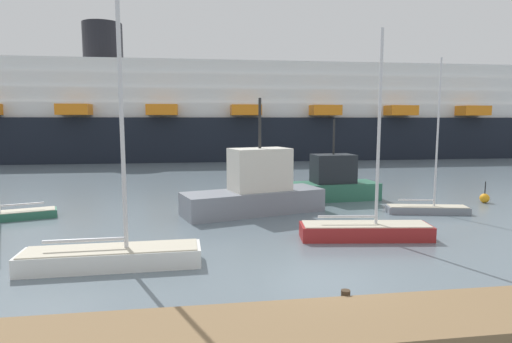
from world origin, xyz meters
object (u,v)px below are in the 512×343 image
Objects in this scene: channel_buoy_0 at (485,198)px; cruise_ship at (239,116)px; fishing_boat_0 at (256,190)px; sailboat_0 at (366,228)px; sailboat_1 at (112,254)px; sailboat_2 at (8,212)px; fishing_boat_2 at (330,183)px; sailboat_3 at (428,206)px.

cruise_ship is at bearing 108.37° from channel_buoy_0.
fishing_boat_0 is 6.11× the size of channel_buoy_0.
channel_buoy_0 is (14.11, 0.68, -0.96)m from fishing_boat_0.
sailboat_1 is at bearing -160.72° from sailboat_0.
sailboat_2 reaches higher than sailboat_0.
channel_buoy_0 is 36.09m from cruise_ship.
sailboat_1 reaches higher than fishing_boat_2.
fishing_boat_2 is (1.35, 8.91, 0.58)m from sailboat_0.
sailboat_3 is 9.29m from fishing_boat_0.
sailboat_2 is 21.76m from sailboat_3.
sailboat_0 is 1.09× the size of fishing_boat_0.
sailboat_1 reaches higher than channel_buoy_0.
sailboat_0 is 0.09× the size of cruise_ship.
sailboat_0 is 6.95m from fishing_boat_0.
sailboat_3 is 1.03× the size of fishing_boat_0.
sailboat_0 is 6.79m from sailboat_3.
fishing_boat_0 is at bearing -177.53° from sailboat_3.
sailboat_3 is at bearing 46.33° from sailboat_0.
fishing_boat_2 is (5.18, 3.17, -0.23)m from fishing_boat_0.
sailboat_2 is 12.59m from fishing_boat_0.
fishing_boat_2 is at bearing -84.99° from cruise_ship.
sailboat_2 is (-16.40, 5.89, -0.04)m from sailboat_0.
fishing_boat_0 reaches higher than fishing_boat_2.
fishing_boat_2 is at bearing 42.89° from sailboat_1.
sailboat_2 is 1.07× the size of sailboat_3.
channel_buoy_0 is 0.01× the size of cruise_ship.
channel_buoy_0 is at bearing 39.66° from sailboat_0.
sailboat_3 is at bearing -53.72° from fishing_boat_2.
sailboat_2 is 18.01m from fishing_boat_2.
fishing_boat_0 is (12.56, -0.15, 0.85)m from sailboat_2.
sailboat_2 is at bearing -174.31° from fishing_boat_2.
fishing_boat_2 is at bearing 14.97° from fishing_boat_0.
fishing_boat_0 is at bearing -93.95° from cruise_ship.
channel_buoy_0 is at bearing -13.65° from fishing_boat_0.
sailboat_3 is at bearing -79.36° from cruise_ship.
sailboat_3 reaches higher than channel_buoy_0.
sailboat_0 is at bearing -102.57° from fishing_boat_2.
sailboat_2 is at bearing 167.88° from sailboat_0.
cruise_ship is (-2.33, 31.42, 4.41)m from fishing_boat_2.
sailboat_2 is at bearing 162.89° from fishing_boat_0.
sailboat_1 is 21.91m from channel_buoy_0.
sailboat_0 is 6.63× the size of channel_buoy_0.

